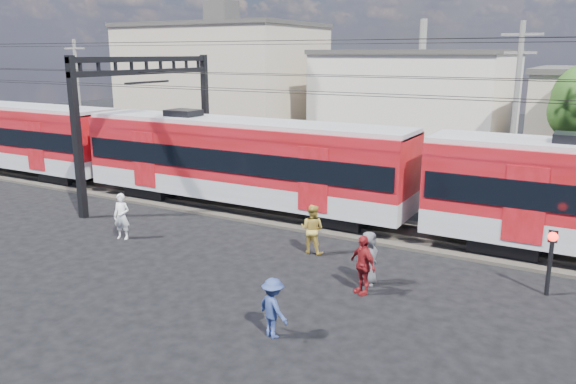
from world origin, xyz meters
name	(u,v)px	position (x,y,z in m)	size (l,w,h in m)	color
ground	(221,291)	(0.00, 0.00, 0.00)	(120.00, 120.00, 0.00)	black
track_bed	(331,222)	(0.00, 8.00, 0.06)	(70.00, 3.40, 0.12)	#2D2823
rail_near	(324,224)	(0.00, 7.25, 0.18)	(70.00, 0.12, 0.12)	#59544C
rail_far	(339,215)	(0.00, 8.75, 0.18)	(70.00, 0.12, 0.12)	#59544C
commuter_train	(244,159)	(-4.42, 8.00, 2.40)	(50.30, 3.08, 4.17)	black
catenary	(169,95)	(-8.65, 8.00, 5.14)	(70.00, 9.30, 7.52)	black
building_west	(223,85)	(-17.00, 24.00, 4.66)	(14.28, 10.20, 9.30)	#BBA68F
building_midwest	(419,102)	(-2.00, 27.00, 3.66)	(12.24, 12.24, 7.30)	beige
utility_pole_mid	(515,110)	(6.00, 15.00, 4.53)	(1.80, 0.24, 8.50)	slate
utility_pole_west	(79,95)	(-22.00, 14.00, 4.28)	(1.80, 0.24, 8.00)	slate
pedestrian_a	(122,216)	(-6.30, 2.20, 0.90)	(0.66, 0.43, 1.81)	white
pedestrian_b	(312,229)	(0.91, 4.37, 0.91)	(0.88, 0.69, 1.82)	gold
pedestrian_c	(273,308)	(2.87, -1.66, 0.79)	(1.03, 0.59, 1.59)	navy
pedestrian_d	(363,265)	(3.83, 1.96, 0.91)	(1.07, 0.45, 1.83)	maroon
pedestrian_e	(369,258)	(3.73, 2.72, 0.86)	(0.84, 0.55, 1.72)	#494A4E
crossing_signal	(551,251)	(8.73, 4.56, 1.41)	(0.30, 0.30, 2.03)	black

